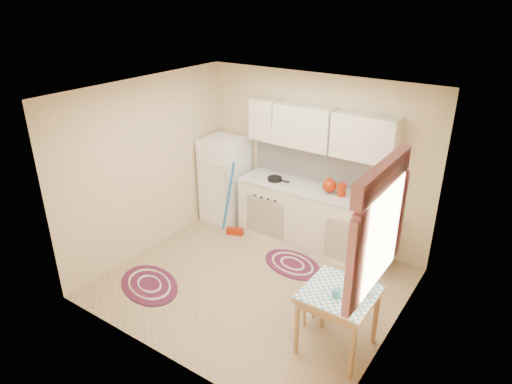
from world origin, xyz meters
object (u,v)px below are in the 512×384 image
table (337,320)px  stool (314,308)px  fridge (225,180)px  base_cabinets (311,218)px

table → stool: (-0.38, 0.21, -0.15)m
fridge → table: (2.81, -1.72, -0.34)m
stool → base_cabinets: bearing=119.0°
fridge → table: fridge is taller
base_cabinets → stool: 1.80m
base_cabinets → stool: size_ratio=5.36×
base_cabinets → fridge: bearing=-178.2°
fridge → base_cabinets: size_ratio=0.62×
table → fridge: bearing=148.6°
table → stool: bearing=151.3°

